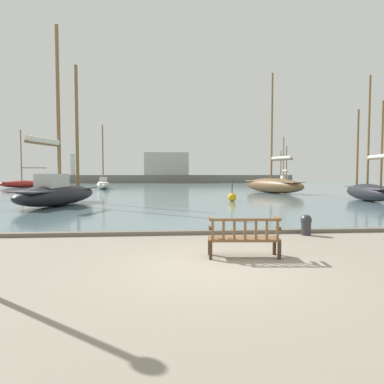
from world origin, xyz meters
name	(u,v)px	position (x,y,z in m)	size (l,w,h in m)	color
ground_plane	(213,268)	(0.00, 0.00, 0.00)	(160.00, 160.00, 0.00)	gray
harbor_water	(170,186)	(0.00, 44.00, 0.04)	(100.00, 80.00, 0.08)	slate
quay_edge_kerb	(195,232)	(0.00, 3.85, 0.06)	(40.00, 0.30, 0.12)	#675F54
park_bench	(244,237)	(0.83, 0.78, 0.47)	(1.64, 0.64, 0.92)	#3D2A19
sailboat_nearest_port	(58,190)	(-7.04, 13.35, 0.95)	(4.00, 7.43, 10.24)	black
sailboat_mid_starboard	(273,184)	(9.29, 24.71, 0.90)	(4.47, 8.41, 11.21)	brown
sailboat_far_port	(283,182)	(15.25, 38.37, 0.78)	(1.93, 6.81, 6.82)	brown
sailboat_distant_harbor	(23,183)	(-19.14, 39.15, 0.64)	(5.67, 3.19, 7.44)	maroon
sailboat_nearest_starboard	(103,184)	(-8.20, 34.99, 0.67)	(2.63, 6.14, 7.65)	silver
sailboat_outer_port	(368,190)	(12.74, 15.07, 0.83)	(2.20, 6.02, 8.36)	black
mooring_bollard	(306,224)	(3.42, 3.41, 0.35)	(0.34, 0.34, 0.64)	#2D2D33
channel_buoy	(232,197)	(3.49, 15.25, 0.37)	(0.56, 0.56, 1.26)	gold
far_breakwater	(167,175)	(-0.38, 60.79, 1.70)	(49.38, 2.40, 6.04)	slate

